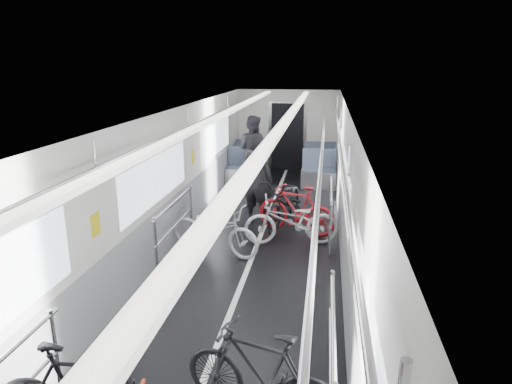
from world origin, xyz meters
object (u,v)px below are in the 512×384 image
bike_right_mid (291,221)px  person_seated (252,149)px  person_standing (257,179)px  bike_right_near (261,374)px  bike_left_far (215,229)px  bike_aisle (285,202)px  bike_right_far (296,209)px

bike_right_mid → person_seated: bearing=-172.1°
person_standing → bike_right_mid: bearing=145.4°
bike_right_near → person_standing: size_ratio=0.84×
bike_left_far → person_seated: (-0.15, 4.88, 0.48)m
bike_left_far → bike_right_near: 3.84m
bike_aisle → person_standing: bearing=-177.0°
bike_right_far → bike_aisle: size_ratio=0.82×
bike_right_near → person_seated: bearing=-154.6°
bike_right_far → bike_aisle: bike_aisle is taller
person_standing → person_seated: size_ratio=1.01×
bike_right_mid → bike_left_far: bearing=-74.5°
bike_left_far → bike_right_near: bearing=-142.5°
bike_right_near → bike_right_far: bearing=-164.2°
bike_left_far → bike_aisle: size_ratio=0.86×
person_standing → bike_right_far: bearing=169.7°
bike_right_mid → bike_aisle: (-0.20, 0.97, 0.06)m
bike_left_far → person_standing: person_standing is taller
bike_left_far → person_seated: size_ratio=0.91×
bike_right_far → person_standing: person_standing is taller
bike_right_near → person_seated: size_ratio=0.84×
bike_aisle → person_standing: (-0.58, 0.10, 0.41)m
bike_aisle → bike_right_near: bearing=-74.5°
bike_right_mid → bike_right_far: 0.60m
bike_aisle → person_seated: (-1.20, 3.31, 0.41)m
bike_right_near → bike_right_far: (-0.01, 4.82, 0.01)m
bike_right_near → person_seated: 8.63m
bike_left_far → bike_right_mid: bike_right_mid is taller
bike_left_far → bike_aisle: bearing=-16.3°
person_seated → bike_right_near: bearing=118.0°
bike_right_mid → bike_aisle: bearing=-178.7°
bike_right_near → bike_aisle: size_ratio=0.80×
bike_right_near → person_seated: person_seated is taller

